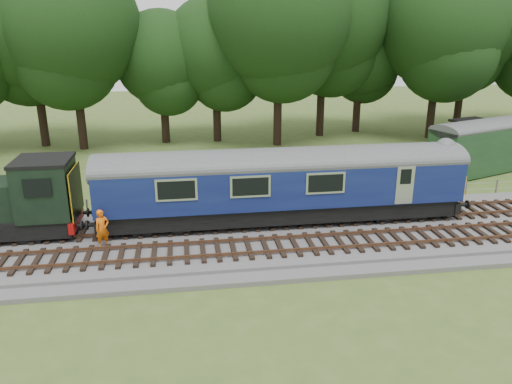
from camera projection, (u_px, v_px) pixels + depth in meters
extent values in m
plane|color=#3F5E22|center=(245.00, 241.00, 23.96)|extent=(120.00, 120.00, 0.00)
cube|color=#4C4C4F|center=(245.00, 238.00, 23.91)|extent=(70.00, 7.00, 0.35)
cube|color=brown|center=(243.00, 226.00, 24.45)|extent=(66.50, 0.07, 0.14)
cube|color=brown|center=(240.00, 216.00, 25.79)|extent=(66.50, 0.07, 0.14)
cube|color=brown|center=(252.00, 253.00, 21.63)|extent=(66.50, 0.07, 0.14)
cube|color=brown|center=(247.00, 239.00, 22.98)|extent=(66.50, 0.07, 0.14)
cube|color=black|center=(282.00, 208.00, 25.23)|extent=(17.46, 2.52, 0.85)
cube|color=#0F1750|center=(282.00, 182.00, 24.78)|extent=(18.00, 2.80, 2.05)
cube|color=yellow|center=(451.00, 181.00, 26.17)|extent=(0.06, 2.74, 1.30)
cube|color=black|center=(394.00, 206.00, 26.14)|extent=(2.60, 2.00, 0.55)
cube|color=black|center=(162.00, 218.00, 24.45)|extent=(2.60, 2.00, 0.55)
cube|color=black|center=(46.00, 189.00, 23.15)|extent=(2.40, 2.55, 2.60)
cube|color=#9B0C0B|center=(76.00, 219.00, 23.82)|extent=(0.25, 2.60, 0.55)
cube|color=yellow|center=(76.00, 191.00, 23.40)|extent=(0.06, 2.55, 2.30)
imported|color=orange|center=(102.00, 229.00, 22.24)|extent=(0.78, 0.71, 1.78)
cube|color=#19371B|center=(510.00, 144.00, 36.08)|extent=(14.23, 7.21, 3.21)
cube|color=#19371B|center=(475.00, 137.00, 40.80)|extent=(3.55, 3.55, 2.35)
cube|color=black|center=(477.00, 122.00, 40.40)|extent=(3.91, 3.91, 0.19)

